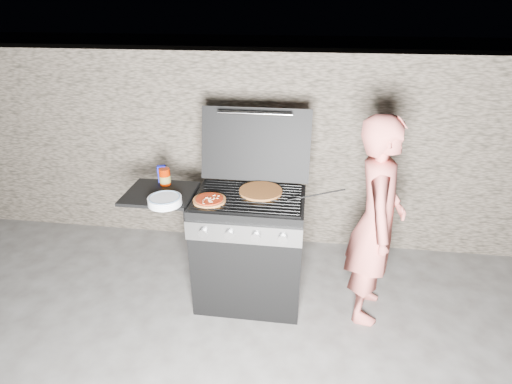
# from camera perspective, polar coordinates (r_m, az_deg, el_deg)

# --- Properties ---
(ground) EXTENTS (50.00, 50.00, 0.00)m
(ground) POSITION_cam_1_polar(r_m,az_deg,el_deg) (3.38, -0.87, -14.57)
(ground) COLOR #46423C
(stone_wall) EXTENTS (8.00, 0.35, 1.80)m
(stone_wall) POSITION_cam_1_polar(r_m,az_deg,el_deg) (3.83, 1.39, 6.21)
(stone_wall) COLOR #7D6E5D
(stone_wall) RESTS_ON ground
(gas_grill) EXTENTS (1.34, 0.79, 0.91)m
(gas_grill) POSITION_cam_1_polar(r_m,az_deg,el_deg) (3.14, -5.47, -7.79)
(gas_grill) COLOR black
(gas_grill) RESTS_ON ground
(pizza_topped) EXTENTS (0.26, 0.26, 0.03)m
(pizza_topped) POSITION_cam_1_polar(r_m,az_deg,el_deg) (2.82, -6.68, -1.09)
(pizza_topped) COLOR tan
(pizza_topped) RESTS_ON gas_grill
(pizza_plain) EXTENTS (0.37, 0.37, 0.02)m
(pizza_plain) POSITION_cam_1_polar(r_m,az_deg,el_deg) (2.93, 0.67, 0.14)
(pizza_plain) COLOR #C1682A
(pizza_plain) RESTS_ON gas_grill
(sauce_jar) EXTENTS (0.08, 0.08, 0.13)m
(sauce_jar) POSITION_cam_1_polar(r_m,az_deg,el_deg) (3.13, -12.90, 2.16)
(sauce_jar) COLOR #9C1E00
(sauce_jar) RESTS_ON gas_grill
(blue_carton) EXTENTS (0.07, 0.05, 0.13)m
(blue_carton) POSITION_cam_1_polar(r_m,az_deg,el_deg) (3.18, -13.29, 2.56)
(blue_carton) COLOR #0E12A7
(blue_carton) RESTS_ON gas_grill
(plate_stack) EXTENTS (0.26, 0.26, 0.05)m
(plate_stack) POSITION_cam_1_polar(r_m,az_deg,el_deg) (2.84, -12.90, -1.22)
(plate_stack) COLOR white
(plate_stack) RESTS_ON gas_grill
(person) EXTENTS (0.44, 0.61, 1.55)m
(person) POSITION_cam_1_polar(r_m,az_deg,el_deg) (2.94, 16.78, -4.20)
(person) COLOR #EA7064
(person) RESTS_ON ground
(tongs) EXTENTS (0.40, 0.09, 0.08)m
(tongs) POSITION_cam_1_polar(r_m,az_deg,el_deg) (2.83, 8.58, -0.47)
(tongs) COLOR black
(tongs) RESTS_ON gas_grill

